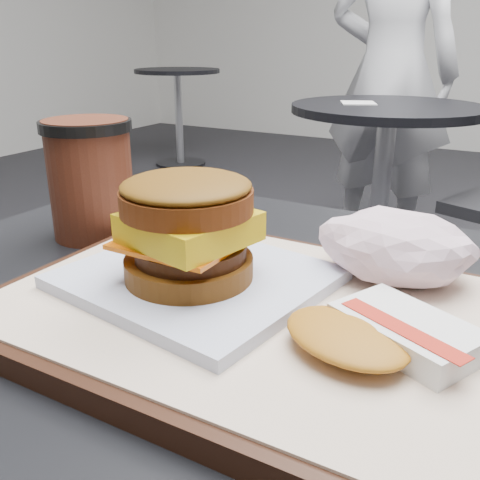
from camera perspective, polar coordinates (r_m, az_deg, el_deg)
name	(u,v)px	position (r m, az deg, el deg)	size (l,w,h in m)	color
serving_tray	(248,312)	(0.41, 0.90, -7.65)	(0.38, 0.28, 0.02)	black
breakfast_sandwich	(191,241)	(0.41, -5.29, -0.09)	(0.21, 0.20, 0.09)	white
hash_brown	(379,333)	(0.35, 14.65, -9.61)	(0.13, 0.12, 0.02)	white
crumpled_wrapper	(396,246)	(0.45, 16.26, -0.60)	(0.12, 0.10, 0.05)	white
coffee_cup	(90,174)	(0.60, -15.67, 6.75)	(0.09, 0.09, 0.13)	#451C10
neighbor_table	(384,159)	(2.09, 15.07, 8.32)	(0.70, 0.70, 0.75)	black
napkin	(358,103)	(2.07, 12.50, 14.09)	(0.12, 0.12, 0.00)	white
patron	(390,73)	(2.63, 15.75, 16.80)	(0.60, 0.40, 1.65)	silver
bg_table_mid	(178,94)	(4.38, -6.63, 15.22)	(0.66, 0.66, 0.75)	black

